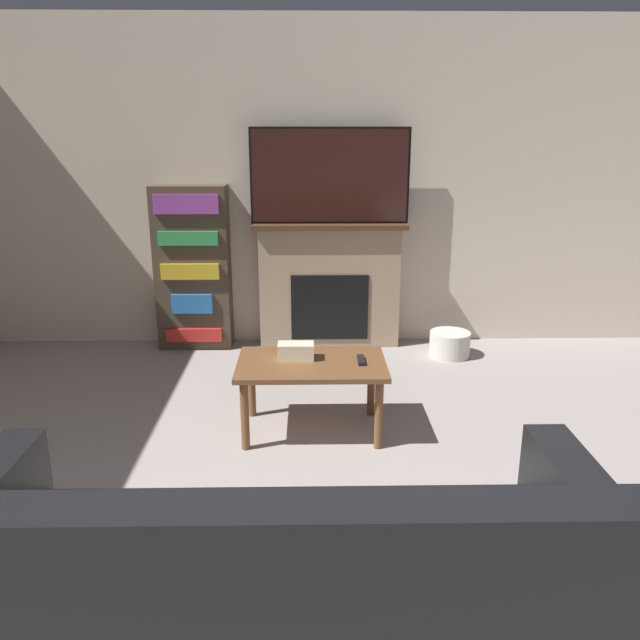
{
  "coord_description": "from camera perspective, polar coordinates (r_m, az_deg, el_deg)",
  "views": [
    {
      "loc": [
        -0.04,
        -0.96,
        1.79
      ],
      "look_at": [
        0.03,
        2.68,
        0.69
      ],
      "focal_mm": 35.0,
      "sensor_mm": 36.0,
      "label": 1
    }
  ],
  "objects": [
    {
      "name": "tissue_box",
      "position": [
        3.82,
        -2.23,
        -2.87
      ],
      "size": [
        0.22,
        0.12,
        0.1
      ],
      "color": "beige",
      "rests_on": "coffee_table"
    },
    {
      "name": "couch",
      "position": [
        2.23,
        -3.58,
        -25.05
      ],
      "size": [
        2.16,
        0.94,
        0.92
      ],
      "color": "black",
      "rests_on": "ground_plane"
    },
    {
      "name": "storage_basket",
      "position": [
        5.3,
        11.77,
        -2.16
      ],
      "size": [
        0.33,
        0.33,
        0.21
      ],
      "color": "silver",
      "rests_on": "ground_plane"
    },
    {
      "name": "tv",
      "position": [
        5.21,
        0.91,
        13.02
      ],
      "size": [
        1.3,
        0.03,
        0.77
      ],
      "color": "black",
      "rests_on": "fireplace"
    },
    {
      "name": "fireplace",
      "position": [
        5.37,
        0.86,
        3.26
      ],
      "size": [
        1.29,
        0.28,
        1.06
      ],
      "color": "tan",
      "rests_on": "ground_plane"
    },
    {
      "name": "bookshelf",
      "position": [
        5.4,
        -11.54,
        4.68
      ],
      "size": [
        0.62,
        0.29,
        1.38
      ],
      "color": "#4C3D2D",
      "rests_on": "ground_plane"
    },
    {
      "name": "coffee_table",
      "position": [
        3.81,
        -0.78,
        -4.75
      ],
      "size": [
        0.9,
        0.58,
        0.46
      ],
      "color": "brown",
      "rests_on": "ground_plane"
    },
    {
      "name": "wall_back",
      "position": [
        5.38,
        -0.68,
        12.07
      ],
      "size": [
        6.73,
        0.06,
        2.7
      ],
      "color": "beige",
      "rests_on": "ground_plane"
    },
    {
      "name": "remote_control",
      "position": [
        3.79,
        3.77,
        -3.68
      ],
      "size": [
        0.04,
        0.15,
        0.02
      ],
      "color": "black",
      "rests_on": "coffee_table"
    }
  ]
}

